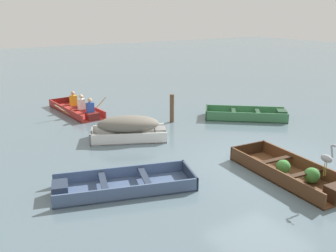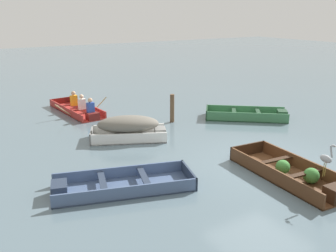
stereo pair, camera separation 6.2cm
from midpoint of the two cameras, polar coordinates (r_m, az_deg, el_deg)
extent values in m
plane|color=slate|center=(10.90, 14.33, -5.74)|extent=(80.00, 80.00, 0.00)
cube|color=#4C2D19|center=(10.31, 17.66, -7.28)|extent=(1.50, 3.41, 0.04)
cube|color=#4C2D19|center=(10.65, 20.03, -5.69)|extent=(0.31, 3.32, 0.39)
cube|color=#4C2D19|center=(9.85, 15.29, -7.12)|extent=(0.31, 3.32, 0.39)
cube|color=black|center=(11.34, 11.91, -3.60)|extent=(1.24, 0.15, 0.39)
cube|color=black|center=(9.90, 19.85, -6.82)|extent=(1.15, 0.25, 0.04)
cube|color=black|center=(10.53, 15.88, -4.99)|extent=(1.15, 0.25, 0.04)
sphere|color=#387533|center=(10.00, 20.89, -7.04)|extent=(0.39, 0.39, 0.39)
sphere|color=#387533|center=(10.31, 16.98, -5.95)|extent=(0.37, 0.37, 0.37)
cube|color=#387047|center=(15.37, 11.57, 1.23)|extent=(3.19, 2.91, 0.04)
cube|color=#387047|center=(15.85, 11.47, 2.37)|extent=(2.48, 2.05, 0.38)
cube|color=#387047|center=(14.79, 11.77, 1.28)|extent=(2.48, 2.05, 0.38)
cube|color=#1E3D27|center=(15.27, 5.76, 2.06)|extent=(0.77, 0.93, 0.38)
cube|color=#1E3D27|center=(15.50, 16.80, 1.70)|extent=(0.61, 0.63, 0.34)
cube|color=#1E3D27|center=(15.34, 13.40, 2.12)|extent=(0.80, 0.92, 0.04)
cube|color=#1E3D27|center=(15.26, 9.85, 2.26)|extent=(0.80, 0.92, 0.04)
cube|color=#475B7F|center=(9.28, -6.80, -9.34)|extent=(3.58, 2.15, 0.04)
cube|color=#475B7F|center=(8.70, -6.24, -10.14)|extent=(3.24, 1.04, 0.33)
cube|color=#475B7F|center=(9.74, -7.36, -7.10)|extent=(3.24, 1.04, 0.33)
cube|color=#273246|center=(9.57, 3.12, -7.44)|extent=(0.40, 1.17, 0.33)
cube|color=#273246|center=(9.15, -16.31, -9.24)|extent=(0.50, 0.63, 0.30)
cube|color=#273246|center=(9.13, -10.02, -8.36)|extent=(0.48, 1.11, 0.04)
cube|color=#273246|center=(9.26, -3.73, -7.76)|extent=(0.48, 1.11, 0.04)
cube|color=white|center=(12.66, -6.15, -1.95)|extent=(2.71, 2.06, 0.04)
cube|color=white|center=(13.10, -6.20, -0.54)|extent=(2.26, 1.13, 0.37)
cube|color=white|center=(12.12, -6.15, -2.01)|extent=(2.26, 1.13, 0.37)
cube|color=gray|center=(12.67, -11.70, -1.42)|extent=(0.52, 0.99, 0.37)
cube|color=gray|center=(12.65, -1.35, -1.00)|extent=(0.54, 0.59, 0.33)
cube|color=gray|center=(12.59, -4.49, -0.79)|extent=(0.57, 0.95, 0.04)
cube|color=gray|center=(12.59, -7.89, -0.90)|extent=(0.57, 0.95, 0.04)
ellipsoid|color=#6B665B|center=(12.50, -6.23, 0.28)|extent=(2.28, 1.81, 0.56)
cube|color=#AD2D28|center=(16.46, -13.93, 2.13)|extent=(1.32, 3.57, 0.04)
cube|color=#AD2D28|center=(16.62, -12.40, 2.85)|extent=(0.33, 3.49, 0.30)
cube|color=#AD2D28|center=(16.25, -15.57, 2.29)|extent=(0.33, 3.49, 0.30)
cube|color=maroon|center=(17.99, -16.17, 3.65)|extent=(1.04, 0.13, 0.30)
cube|color=maroon|center=(15.04, -11.58, 1.46)|extent=(0.50, 0.40, 0.27)
cube|color=maroon|center=(15.94, -13.23, 2.47)|extent=(0.95, 0.23, 0.04)
cube|color=maroon|center=(16.88, -14.70, 3.17)|extent=(0.95, 0.23, 0.04)
cube|color=orange|center=(16.54, -14.33, 3.77)|extent=(0.29, 0.20, 0.44)
sphere|color=tan|center=(16.47, -14.41, 4.86)|extent=(0.18, 0.18, 0.18)
cube|color=white|center=(15.81, -13.16, 3.25)|extent=(0.29, 0.20, 0.44)
sphere|color=beige|center=(15.74, -13.24, 4.38)|extent=(0.18, 0.18, 0.18)
cube|color=#2D4CA5|center=(15.08, -11.88, 2.68)|extent=(0.29, 0.20, 0.44)
sphere|color=tan|center=(15.01, -11.95, 3.86)|extent=(0.18, 0.18, 0.18)
cylinder|color=tan|center=(16.17, -10.48, 3.31)|extent=(0.64, 0.09, 0.55)
cylinder|color=tan|center=(15.53, -15.89, 2.37)|extent=(0.64, 0.09, 0.55)
cylinder|color=olive|center=(9.53, 22.76, -6.03)|extent=(0.02, 0.02, 0.35)
cylinder|color=olive|center=(9.49, 22.52, -6.11)|extent=(0.02, 0.02, 0.35)
ellipsoid|color=#93999E|center=(9.41, 22.82, -4.59)|extent=(0.17, 0.33, 0.18)
cylinder|color=#93999E|center=(9.27, 23.53, -3.55)|extent=(0.06, 0.12, 0.28)
ellipsoid|color=#93999E|center=(9.20, 23.83, -2.75)|extent=(0.07, 0.12, 0.06)
cylinder|color=brown|center=(14.42, 0.48, 2.71)|extent=(0.17, 0.17, 1.10)
camera|label=1|loc=(0.03, -90.14, -0.04)|focal=40.00mm
camera|label=2|loc=(0.03, 89.86, 0.04)|focal=40.00mm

